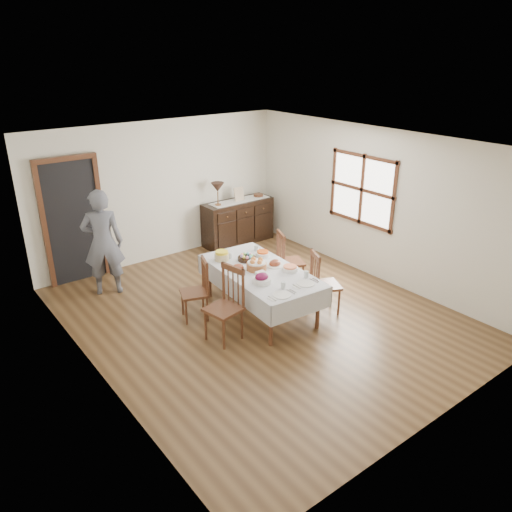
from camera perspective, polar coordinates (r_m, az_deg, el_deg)
ground at (r=7.68m, az=0.46°, el=-6.78°), size 6.00×6.00×0.00m
room_shell at (r=7.25m, az=-2.47°, el=5.55°), size 5.02×6.02×2.65m
dining_table at (r=7.51m, az=0.51°, el=-2.18°), size 1.20×2.13×0.71m
chair_left_near at (r=6.88m, az=-3.43°, el=-5.48°), size 0.51×0.51×1.06m
chair_left_far at (r=7.45m, az=-6.73°, el=-3.79°), size 0.50×0.50×0.94m
chair_right_near at (r=7.63m, az=7.61°, el=-2.98°), size 0.54×0.54×0.99m
chair_right_far at (r=8.39m, az=3.68°, el=-0.36°), size 0.53×0.53×0.98m
sideboard at (r=10.33m, az=-2.08°, el=3.93°), size 1.50×0.54×0.90m
person at (r=8.37m, az=-17.14°, el=1.85°), size 0.69×0.58×1.88m
bread_basket at (r=7.45m, az=0.06°, el=-1.05°), size 0.30×0.30×0.18m
egg_basket at (r=7.79m, az=-1.07°, el=-0.22°), size 0.29×0.29×0.11m
ham_platter_a at (r=7.45m, az=-2.10°, el=-1.40°), size 0.27×0.27×0.11m
ham_platter_b at (r=7.60m, az=2.18°, el=-0.89°), size 0.29×0.29×0.11m
beet_bowl at (r=7.04m, az=0.65°, el=-2.63°), size 0.27×0.27×0.15m
carrot_bowl at (r=7.94m, az=0.77°, el=0.27°), size 0.23×0.23×0.09m
pineapple_bowl at (r=7.80m, az=-3.93°, el=0.03°), size 0.23×0.23×0.15m
casserole_dish at (r=7.44m, az=3.91°, el=-1.43°), size 0.24×0.24×0.08m
butter_dish at (r=7.25m, az=0.52°, el=-2.04°), size 0.15×0.10×0.07m
setting_left at (r=6.78m, az=2.99°, el=-4.09°), size 0.43×0.31×0.10m
setting_right at (r=7.12m, az=5.68°, el=-2.80°), size 0.43×0.31×0.10m
glass_far_a at (r=7.86m, az=-3.02°, el=0.08°), size 0.07×0.07×0.10m
glass_far_b at (r=8.14m, az=0.02°, el=0.93°), size 0.07×0.07×0.10m
runner at (r=10.21m, az=-1.88°, el=6.36°), size 1.30×0.35×0.01m
table_lamp at (r=9.82m, az=-4.41°, el=7.77°), size 0.26×0.26×0.46m
picture_frame at (r=10.16m, az=-1.95°, el=7.08°), size 0.22×0.08×0.28m
deco_bowl at (r=10.48m, az=0.26°, el=6.96°), size 0.20×0.20×0.06m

